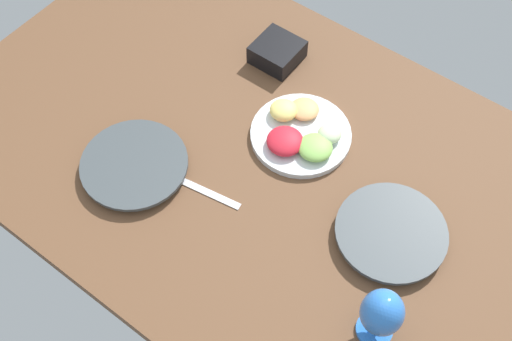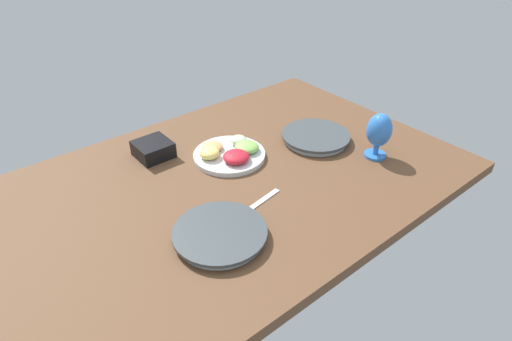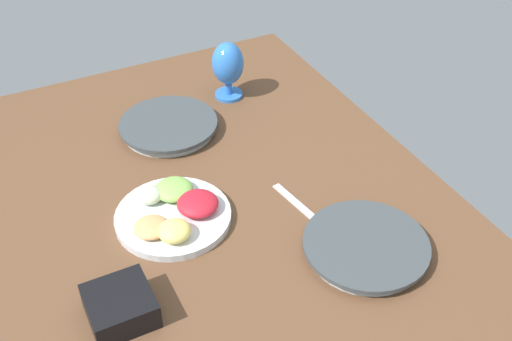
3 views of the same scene
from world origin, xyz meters
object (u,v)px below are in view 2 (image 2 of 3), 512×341
object	(u,v)px
dinner_plate_right	(220,234)
fruit_platter	(230,153)
hurricane_glass_blue	(379,132)
square_bowl_black	(153,148)
dinner_plate_left	(316,137)

from	to	relation	value
dinner_plate_right	fruit_platter	distance (cm)	42.73
dinner_plate_right	hurricane_glass_blue	world-z (taller)	hurricane_glass_blue
hurricane_glass_blue	square_bowl_black	size ratio (longest dim) A/B	1.38
fruit_platter	dinner_plate_right	bearing A→B (deg)	49.65
hurricane_glass_blue	square_bowl_black	bearing A→B (deg)	-39.41
square_bowl_black	hurricane_glass_blue	bearing A→B (deg)	140.59
fruit_platter	hurricane_glass_blue	xyz separation A→B (cm)	(-41.70, 32.68, 8.00)
dinner_plate_right	dinner_plate_left	bearing A→B (deg)	-160.39
fruit_platter	hurricane_glass_blue	bearing A→B (deg)	141.92
fruit_platter	hurricane_glass_blue	world-z (taller)	hurricane_glass_blue
fruit_platter	square_bowl_black	world-z (taller)	square_bowl_black
dinner_plate_left	square_bowl_black	size ratio (longest dim) A/B	2.14
fruit_platter	hurricane_glass_blue	distance (cm)	53.58
fruit_platter	square_bowl_black	xyz separation A→B (cm)	(20.77, -18.66, 1.17)
dinner_plate_right	square_bowl_black	xyz separation A→B (cm)	(-6.90, -51.22, 1.75)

